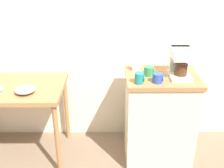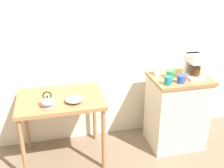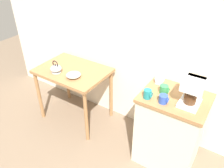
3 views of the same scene
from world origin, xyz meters
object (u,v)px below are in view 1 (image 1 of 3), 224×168
bowl_stoneware (25,90)px  mug_blue (158,78)px  mug_tall_green (149,71)px  mug_dark_teal (139,78)px  table_clock (136,65)px  coffee_maker (181,61)px

bowl_stoneware → mug_blue: mug_blue is taller
mug_blue → mug_tall_green: (-0.05, 0.15, 0.00)m
mug_dark_teal → mug_blue: (0.15, 0.01, -0.01)m
bowl_stoneware → mug_blue: 1.14m
table_clock → mug_dark_teal: bearing=-89.6°
mug_blue → table_clock: 0.32m
bowl_stoneware → table_clock: bearing=13.6°
mug_dark_teal → table_clock: (-0.00, 0.29, 0.01)m
mug_tall_green → mug_blue: bearing=-70.5°
mug_blue → table_clock: size_ratio=0.76×
mug_blue → mug_dark_teal: bearing=-175.5°
coffee_maker → table_clock: 0.41m
table_clock → mug_blue: bearing=-60.3°
mug_blue → table_clock: table_clock is taller
mug_blue → mug_tall_green: size_ratio=0.95×
coffee_maker → mug_dark_teal: bearing=-159.3°
mug_blue → mug_tall_green: 0.16m
mug_tall_green → mug_dark_teal: bearing=-121.4°
table_clock → bowl_stoneware: bearing=-166.4°
mug_dark_teal → table_clock: 0.29m
bowl_stoneware → mug_tall_green: bearing=6.1°
coffee_maker → mug_dark_teal: 0.40m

